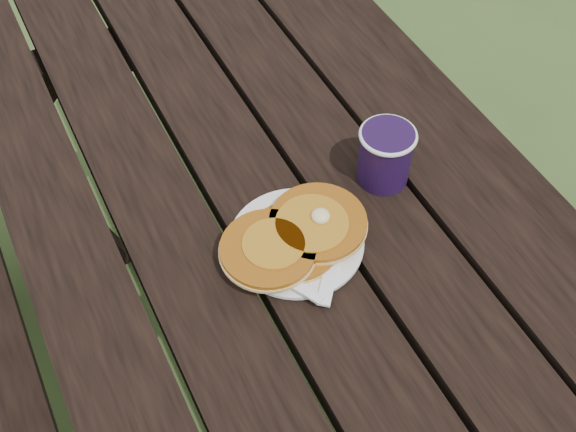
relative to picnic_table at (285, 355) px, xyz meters
name	(u,v)px	position (x,y,z in m)	size (l,w,h in m)	color
ground	(286,428)	(0.00, 0.00, -0.37)	(60.00, 60.00, 0.00)	#385022
picnic_table	(285,355)	(0.00, 0.00, 0.00)	(1.36, 1.80, 0.75)	black
plate	(296,242)	(0.01, -0.02, 0.39)	(0.20, 0.20, 0.01)	white
pancake_stack	(295,236)	(0.01, -0.02, 0.41)	(0.23, 0.16, 0.04)	#AA5D13
knife	(334,254)	(0.05, -0.07, 0.39)	(0.02, 0.18, 0.01)	white
fork	(290,282)	(-0.04, -0.09, 0.40)	(0.03, 0.16, 0.01)	white
coffee_cup	(386,153)	(0.20, 0.04, 0.44)	(0.09, 0.09, 0.10)	#1F0D33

